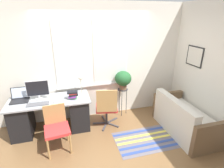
{
  "coord_description": "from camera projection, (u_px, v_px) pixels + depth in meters",
  "views": [
    {
      "loc": [
        -0.68,
        -3.18,
        2.38
      ],
      "look_at": [
        0.25,
        0.17,
        1.03
      ],
      "focal_mm": 28.0,
      "sensor_mm": 36.0,
      "label": 1
    }
  ],
  "objects": [
    {
      "name": "floor_rug_striped",
      "position": [
        148.0,
        139.0,
        3.61
      ],
      "size": [
        1.38,
        0.79,
        0.01
      ],
      "color": "slate",
      "rests_on": "ground_plane"
    },
    {
      "name": "couch_loveseat",
      "position": [
        183.0,
        120.0,
        3.77
      ],
      "size": [
        0.75,
        1.49,
        0.79
      ],
      "rotation": [
        0.0,
        0.0,
        1.57
      ],
      "color": "silver",
      "rests_on": "ground_plane"
    },
    {
      "name": "potted_plant",
      "position": [
        123.0,
        79.0,
        4.22
      ],
      "size": [
        0.4,
        0.4,
        0.46
      ],
      "color": "brown",
      "rests_on": "plant_stand"
    },
    {
      "name": "ground_plane",
      "position": [
        103.0,
        131.0,
        3.89
      ],
      "size": [
        14.0,
        14.0,
        0.0
      ],
      "primitive_type": "plane",
      "color": "brown"
    },
    {
      "name": "wall_back_with_window",
      "position": [
        95.0,
        63.0,
        4.09
      ],
      "size": [
        9.0,
        0.12,
        2.7
      ],
      "color": "white",
      "rests_on": "ground_plane"
    },
    {
      "name": "office_chair_swivel",
      "position": [
        107.0,
        107.0,
        3.9
      ],
      "size": [
        0.62,
        0.62,
        0.96
      ],
      "rotation": [
        0.0,
        0.0,
        2.94
      ],
      "color": "#47474C",
      "rests_on": "ground_plane"
    },
    {
      "name": "plant_stand",
      "position": [
        123.0,
        93.0,
        4.35
      ],
      "size": [
        0.24,
        0.24,
        0.7
      ],
      "color": "#333338",
      "rests_on": "ground_plane"
    },
    {
      "name": "mouse",
      "position": [
        54.0,
        102.0,
        3.53
      ],
      "size": [
        0.04,
        0.07,
        0.03
      ],
      "color": "silver",
      "rests_on": "desk"
    },
    {
      "name": "laptop",
      "position": [
        20.0,
        98.0,
        3.61
      ],
      "size": [
        0.35,
        0.31,
        0.25
      ],
      "color": "black",
      "rests_on": "desk"
    },
    {
      "name": "book_stack",
      "position": [
        73.0,
        94.0,
        3.69
      ],
      "size": [
        0.23,
        0.19,
        0.17
      ],
      "color": "green",
      "rests_on": "desk"
    },
    {
      "name": "desk_chair_wooden",
      "position": [
        57.0,
        127.0,
        3.23
      ],
      "size": [
        0.48,
        0.49,
        0.85
      ],
      "rotation": [
        0.0,
        0.0,
        0.12
      ],
      "color": "#B2844C",
      "rests_on": "ground_plane"
    },
    {
      "name": "desk",
      "position": [
        51.0,
        114.0,
        3.79
      ],
      "size": [
        1.67,
        0.7,
        0.74
      ],
      "color": "#9EA3A8",
      "rests_on": "ground_plane"
    },
    {
      "name": "wall_right_with_picture",
      "position": [
        196.0,
        65.0,
        3.94
      ],
      "size": [
        0.08,
        9.0,
        2.7
      ],
      "color": "white",
      "rests_on": "ground_plane"
    },
    {
      "name": "monitor",
      "position": [
        38.0,
        89.0,
        3.61
      ],
      "size": [
        0.45,
        0.15,
        0.41
      ],
      "color": "silver",
      "rests_on": "desk"
    },
    {
      "name": "desk_lamp",
      "position": [
        81.0,
        82.0,
        3.89
      ],
      "size": [
        0.14,
        0.14,
        0.39
      ],
      "color": "#BCB299",
      "rests_on": "desk"
    },
    {
      "name": "keyboard",
      "position": [
        38.0,
        104.0,
        3.46
      ],
      "size": [
        0.42,
        0.15,
        0.02
      ],
      "color": "slate",
      "rests_on": "desk"
    }
  ]
}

